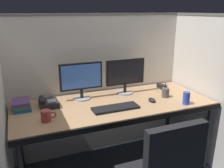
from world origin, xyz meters
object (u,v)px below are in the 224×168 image
object	(u,v)px
soda_can	(186,98)
pen_cup	(166,93)
book_stack	(21,105)
desk_phone	(48,103)
keyboard_main	(116,108)
monitor_left	(81,78)
computer_mouse	(152,100)
red_stapler	(162,87)
monitor_right	(125,74)
desk	(114,108)
coffee_mug	(46,116)

from	to	relation	value
soda_can	pen_cup	world-z (taller)	pen_cup
pen_cup	book_stack	distance (m)	1.41
desk_phone	keyboard_main	bearing A→B (deg)	-27.54
monitor_left	computer_mouse	bearing A→B (deg)	-28.13
red_stapler	monitor_right	bearing A→B (deg)	177.33
pen_cup	desk	bearing A→B (deg)	177.30
desk_phone	book_stack	bearing A→B (deg)	173.05
monitor_right	pen_cup	world-z (taller)	monitor_right
keyboard_main	desk	bearing A→B (deg)	72.17
coffee_mug	desk_phone	bearing A→B (deg)	79.95
computer_mouse	red_stapler	bearing A→B (deg)	44.34
pen_cup	coffee_mug	size ratio (longest dim) A/B	1.29
monitor_right	desk_phone	size ratio (longest dim) A/B	2.26
desk	monitor_right	distance (m)	0.42
monitor_left	red_stapler	world-z (taller)	monitor_left
book_stack	computer_mouse	bearing A→B (deg)	-13.22
computer_mouse	book_stack	bearing A→B (deg)	166.78
computer_mouse	coffee_mug	world-z (taller)	coffee_mug
desk	keyboard_main	size ratio (longest dim) A/B	4.42
book_stack	red_stapler	bearing A→B (deg)	0.88
desk_phone	coffee_mug	bearing A→B (deg)	-100.05
monitor_left	pen_cup	bearing A→B (deg)	-18.27
monitor_right	keyboard_main	distance (m)	0.50
desk	monitor_left	xyz separation A→B (m)	(-0.26, 0.24, 0.27)
computer_mouse	red_stapler	size ratio (longest dim) A/B	0.64
desk	monitor_right	size ratio (longest dim) A/B	4.42
book_stack	keyboard_main	bearing A→B (deg)	-22.06
red_stapler	book_stack	size ratio (longest dim) A/B	0.70
keyboard_main	monitor_left	bearing A→B (deg)	120.07
book_stack	soda_can	bearing A→B (deg)	-17.46
keyboard_main	pen_cup	xyz separation A→B (m)	(0.60, 0.10, 0.04)
monitor_left	desk_phone	bearing A→B (deg)	-167.34
keyboard_main	pen_cup	world-z (taller)	pen_cup
monitor_right	book_stack	world-z (taller)	monitor_right
computer_mouse	pen_cup	xyz separation A→B (m)	(0.20, 0.06, 0.03)
monitor_right	computer_mouse	bearing A→B (deg)	-66.64
soda_can	computer_mouse	bearing A→B (deg)	146.17
keyboard_main	red_stapler	xyz separation A→B (m)	(0.72, 0.34, 0.02)
monitor_right	coffee_mug	world-z (taller)	monitor_right
monitor_left	desk_phone	distance (m)	0.40
monitor_right	desk_phone	world-z (taller)	monitor_right
desk	coffee_mug	world-z (taller)	coffee_mug
coffee_mug	keyboard_main	bearing A→B (deg)	1.97
monitor_right	red_stapler	bearing A→B (deg)	-2.67
computer_mouse	coffee_mug	bearing A→B (deg)	-176.58
pen_cup	desk_phone	bearing A→B (deg)	170.65
desk	computer_mouse	distance (m)	0.38
monitor_left	book_stack	size ratio (longest dim) A/B	2.00
red_stapler	desk	bearing A→B (deg)	-162.22
monitor_left	desk_phone	world-z (taller)	monitor_left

